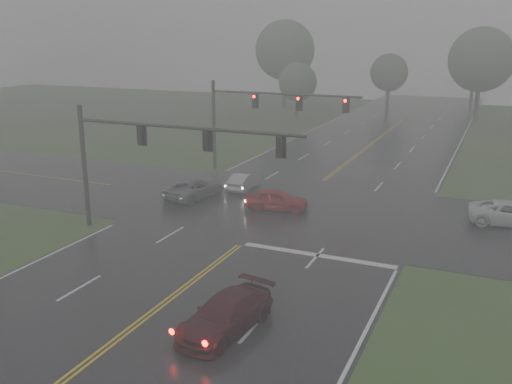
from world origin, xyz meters
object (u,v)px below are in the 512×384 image
at_px(sedan_maroon, 226,331).
at_px(signal_gantry_far, 256,110).
at_px(pickup_white, 511,225).
at_px(car_grey, 195,198).
at_px(sedan_silver, 244,189).
at_px(sedan_red, 277,210).
at_px(signal_gantry_near, 145,147).

xyz_separation_m(sedan_maroon, signal_gantry_far, (-9.78, 25.30, 5.39)).
bearing_deg(pickup_white, car_grey, 90.80).
bearing_deg(sedan_silver, sedan_maroon, 111.90).
bearing_deg(sedan_red, signal_gantry_far, 19.45).
height_order(sedan_red, signal_gantry_far, signal_gantry_far).
relative_size(sedan_silver, car_grey, 0.76).
relative_size(car_grey, pickup_white, 0.97).
xyz_separation_m(sedan_silver, car_grey, (-2.29, -3.56, 0.00)).
bearing_deg(car_grey, sedan_silver, -113.36).
bearing_deg(sedan_silver, pickup_white, 176.22).
bearing_deg(car_grey, sedan_red, -173.57).
distance_m(sedan_maroon, sedan_red, 16.48).
relative_size(sedan_red, signal_gantry_near, 0.30).
xyz_separation_m(pickup_white, signal_gantry_far, (-20.23, 6.37, 5.39)).
relative_size(pickup_white, signal_gantry_near, 0.37).
bearing_deg(sedan_maroon, sedan_red, 113.62).
distance_m(sedan_maroon, pickup_white, 21.63).
bearing_deg(sedan_silver, signal_gantry_far, -76.76).
height_order(signal_gantry_near, signal_gantry_far, signal_gantry_far).
height_order(sedan_maroon, sedan_red, sedan_red).
xyz_separation_m(sedan_red, sedan_silver, (-4.25, 3.90, 0.00)).
distance_m(sedan_maroon, signal_gantry_far, 27.66).
relative_size(sedan_maroon, pickup_white, 0.95).
distance_m(sedan_silver, signal_gantry_near, 12.62).
distance_m(pickup_white, signal_gantry_near, 23.01).
relative_size(sedan_silver, signal_gantry_near, 0.27).
bearing_deg(pickup_white, signal_gantry_far, 66.18).
distance_m(sedan_red, car_grey, 6.54).
distance_m(sedan_silver, car_grey, 4.23).
distance_m(sedan_red, sedan_silver, 5.76).
relative_size(sedan_maroon, car_grey, 0.98).
xyz_separation_m(sedan_red, pickup_white, (14.60, 2.99, 0.00)).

